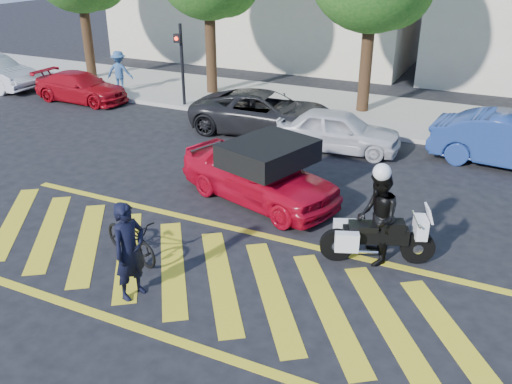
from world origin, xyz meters
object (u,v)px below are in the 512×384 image
at_px(parked_mid_left, 265,113).
at_px(parked_mid_right, 338,130).
at_px(bicycle, 131,238).
at_px(parked_left, 81,87).
at_px(police_motorcycle, 376,237).
at_px(officer_bike, 129,251).
at_px(officer_moto, 377,218).
at_px(red_convertible, 259,173).

xyz_separation_m(parked_mid_left, parked_mid_right, (2.77, -0.64, -0.05)).
relative_size(bicycle, parked_left, 0.42).
bearing_deg(parked_mid_right, parked_left, 78.61).
xyz_separation_m(police_motorcycle, parked_left, (-13.82, 6.94, 0.03)).
height_order(officer_bike, officer_moto, officer_moto).
relative_size(officer_bike, parked_mid_left, 0.38).
bearing_deg(officer_bike, red_convertible, 6.16).
relative_size(red_convertible, parked_mid_right, 1.13).
distance_m(police_motorcycle, parked_mid_right, 6.46).
relative_size(officer_moto, parked_left, 0.49).
bearing_deg(parked_mid_right, bicycle, 160.51).
bearing_deg(officer_bike, officer_moto, -39.41).
height_order(officer_moto, parked_mid_left, officer_moto).
xyz_separation_m(parked_left, parked_mid_left, (8.40, -0.42, 0.11)).
bearing_deg(officer_moto, red_convertible, -136.87).
xyz_separation_m(officer_bike, police_motorcycle, (3.70, 3.07, -0.39)).
distance_m(parked_mid_left, parked_mid_right, 2.84).
height_order(officer_moto, red_convertible, officer_moto).
xyz_separation_m(bicycle, officer_moto, (4.53, 2.01, 0.54)).
height_order(officer_bike, parked_mid_right, officer_bike).
bearing_deg(police_motorcycle, red_convertible, 133.06).
bearing_deg(bicycle, police_motorcycle, -46.92).
distance_m(red_convertible, parked_left, 11.78).
height_order(police_motorcycle, officer_moto, officer_moto).
relative_size(officer_moto, parked_mid_left, 0.39).
distance_m(parked_left, parked_mid_right, 11.21).
xyz_separation_m(red_convertible, parked_left, (-10.49, 5.35, -0.15)).
distance_m(officer_bike, parked_mid_left, 9.74).
bearing_deg(officer_moto, police_motorcycle, 31.34).
bearing_deg(red_convertible, parked_left, 80.58).
relative_size(red_convertible, parked_left, 1.07).
distance_m(bicycle, police_motorcycle, 4.97).
bearing_deg(parked_mid_left, parked_left, 81.01).
height_order(police_motorcycle, red_convertible, red_convertible).
relative_size(police_motorcycle, parked_left, 0.55).
xyz_separation_m(officer_moto, parked_mid_right, (-2.64, 5.87, -0.33)).
height_order(bicycle, parked_mid_right, parked_mid_right).
relative_size(police_motorcycle, officer_moto, 1.12).
bearing_deg(parked_mid_left, parked_mid_right, -109.10).
bearing_deg(officer_bike, bicycle, 48.97).
bearing_deg(parked_mid_right, police_motorcycle, -161.67).
height_order(bicycle, parked_mid_left, parked_mid_left).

